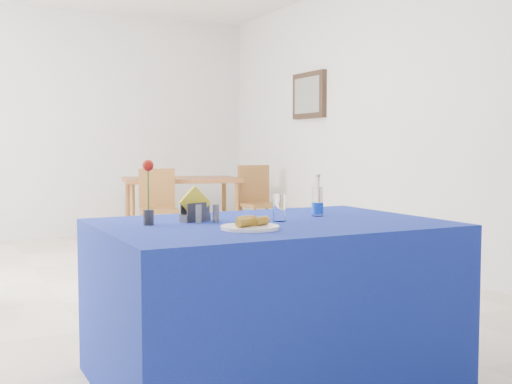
% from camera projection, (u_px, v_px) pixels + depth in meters
% --- Properties ---
extents(floor, '(7.00, 7.00, 0.00)m').
position_uv_depth(floor, '(139.00, 295.00, 4.83)').
color(floor, beige).
rests_on(floor, ground).
extents(room_shell, '(7.00, 7.00, 7.00)m').
position_uv_depth(room_shell, '(136.00, 61.00, 4.70)').
color(room_shell, silver).
rests_on(room_shell, ground).
extents(picture_frame, '(0.06, 0.64, 0.52)m').
position_uv_depth(picture_frame, '(309.00, 95.00, 7.24)').
color(picture_frame, black).
rests_on(picture_frame, room_shell).
extents(picture_art, '(0.02, 0.52, 0.40)m').
position_uv_depth(picture_art, '(307.00, 95.00, 7.23)').
color(picture_art, '#998C66').
rests_on(picture_art, room_shell).
extents(plate, '(0.26, 0.26, 0.01)m').
position_uv_depth(plate, '(250.00, 227.00, 2.78)').
color(plate, white).
rests_on(plate, blue_table).
extents(drinking_glass, '(0.06, 0.06, 0.13)m').
position_uv_depth(drinking_glass, '(279.00, 208.00, 3.07)').
color(drinking_glass, white).
rests_on(drinking_glass, blue_table).
extents(salt_shaker, '(0.03, 0.03, 0.08)m').
position_uv_depth(salt_shaker, '(199.00, 214.00, 3.00)').
color(salt_shaker, gray).
rests_on(salt_shaker, blue_table).
extents(pepper_shaker, '(0.03, 0.03, 0.08)m').
position_uv_depth(pepper_shaker, '(216.00, 213.00, 3.03)').
color(pepper_shaker, '#5C5C61').
rests_on(pepper_shaker, blue_table).
extents(blue_table, '(1.60, 1.10, 0.76)m').
position_uv_depth(blue_table, '(271.00, 300.00, 3.08)').
color(blue_table, navy).
rests_on(blue_table, floor).
extents(water_bottle, '(0.06, 0.06, 0.21)m').
position_uv_depth(water_bottle, '(317.00, 202.00, 3.30)').
color(water_bottle, silver).
rests_on(water_bottle, blue_table).
extents(napkin_holder, '(0.16, 0.11, 0.17)m').
position_uv_depth(napkin_holder, '(195.00, 211.00, 3.07)').
color(napkin_holder, '#3C3C41').
rests_on(napkin_holder, blue_table).
extents(rose_vase, '(0.05, 0.05, 0.30)m').
position_uv_depth(rose_vase, '(148.00, 193.00, 2.91)').
color(rose_vase, '#232327').
rests_on(rose_vase, blue_table).
extents(oak_table, '(1.47, 1.10, 0.76)m').
position_uv_depth(oak_table, '(181.00, 184.00, 7.60)').
color(oak_table, brown).
rests_on(oak_table, floor).
extents(chair_bg_left, '(0.47, 0.47, 0.88)m').
position_uv_depth(chair_bg_left, '(158.00, 203.00, 6.95)').
color(chair_bg_left, brown).
rests_on(chair_bg_left, floor).
extents(chair_bg_right, '(0.41, 0.41, 0.90)m').
position_uv_depth(chair_bg_right, '(258.00, 198.00, 7.48)').
color(chair_bg_right, brown).
rests_on(chair_bg_right, floor).
extents(banana_pieces, '(0.18, 0.14, 0.04)m').
position_uv_depth(banana_pieces, '(251.00, 221.00, 2.79)').
color(banana_pieces, gold).
rests_on(banana_pieces, plate).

